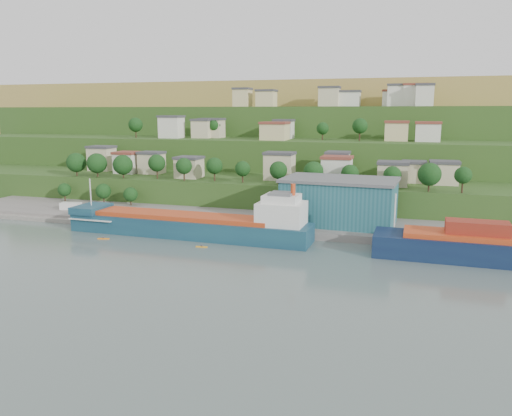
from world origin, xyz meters
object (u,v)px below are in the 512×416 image
at_px(warehouse, 339,201).
at_px(kayak_orange, 103,238).
at_px(cargo_ship_near, 195,226).
at_px(caravan, 71,207).

xyz_separation_m(warehouse, kayak_orange, (-57.85, -27.95, -8.21)).
bearing_deg(cargo_ship_near, kayak_orange, -154.80).
xyz_separation_m(cargo_ship_near, kayak_orange, (-22.03, -9.72, -2.54)).
bearing_deg(kayak_orange, caravan, 125.68).
bearing_deg(caravan, cargo_ship_near, -24.66).
bearing_deg(cargo_ship_near, caravan, 166.03).
distance_m(cargo_ship_near, warehouse, 40.59).
xyz_separation_m(warehouse, caravan, (-85.18, -4.66, -5.72)).
distance_m(warehouse, caravan, 85.50).
height_order(caravan, kayak_orange, caravan).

